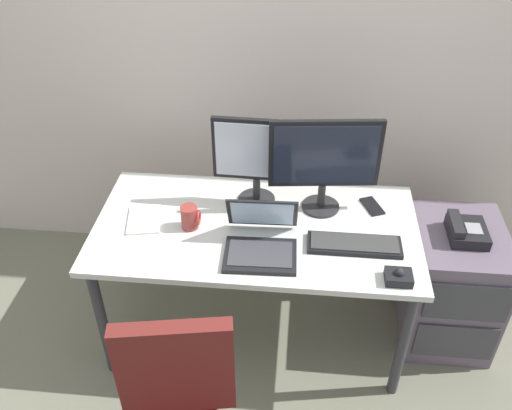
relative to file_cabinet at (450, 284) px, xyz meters
name	(u,v)px	position (x,y,z in m)	size (l,w,h in m)	color
ground_plane	(256,327)	(-0.97, -0.10, -0.32)	(8.00, 8.00, 0.00)	#6C6C5A
back_wall	(270,22)	(-0.97, 0.63, 1.08)	(6.00, 0.10, 2.80)	beige
desk	(256,238)	(-0.97, -0.10, 0.31)	(1.49, 0.76, 0.70)	silver
file_cabinet	(450,284)	(0.00, 0.00, 0.00)	(0.42, 0.53, 0.65)	#5F5262
desk_phone	(466,231)	(-0.01, -0.02, 0.36)	(0.17, 0.20, 0.09)	black
monitor_main	(325,159)	(-0.68, 0.07, 0.66)	(0.51, 0.18, 0.47)	#262628
monitor_side	(257,156)	(-0.99, 0.10, 0.64)	(0.41, 0.18, 0.44)	#262628
keyboard	(354,244)	(-0.53, -0.20, 0.40)	(0.41, 0.14, 0.03)	black
laptop	(261,240)	(-0.94, -0.25, 0.43)	(0.32, 0.33, 0.22)	black
trackball_mouse	(399,277)	(-0.36, -0.40, 0.40)	(0.11, 0.09, 0.07)	black
coffee_mug	(190,217)	(-1.27, -0.14, 0.44)	(0.09, 0.08, 0.11)	maroon
paper_notepad	(144,220)	(-1.50, -0.11, 0.39)	(0.15, 0.21, 0.01)	white
cell_phone	(372,206)	(-0.43, 0.10, 0.39)	(0.07, 0.14, 0.01)	black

